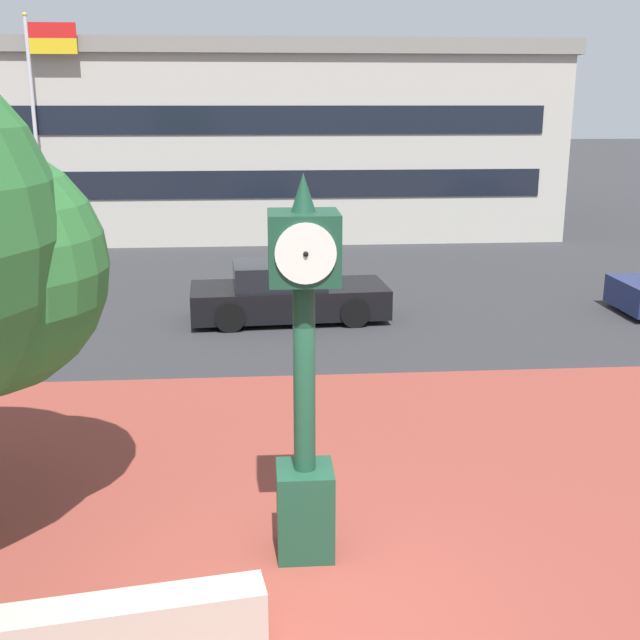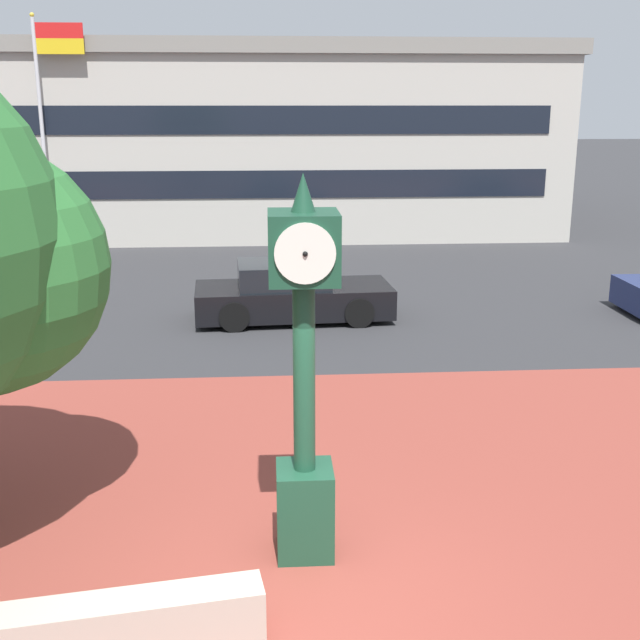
% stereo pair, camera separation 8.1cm
% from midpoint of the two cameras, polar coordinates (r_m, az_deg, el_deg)
% --- Properties ---
extents(ground_plane, '(200.00, 200.00, 0.00)m').
position_cam_midpoint_polar(ground_plane, '(7.92, -1.62, -20.41)').
color(ground_plane, '#2D2D30').
extents(plaza_brick_paving, '(44.00, 10.78, 0.01)m').
position_cam_midpoint_polar(plaza_brick_paving, '(9.08, -2.10, -15.28)').
color(plaza_brick_paving, brown).
rests_on(plaza_brick_paving, ground).
extents(planter_wall, '(3.22, 0.88, 0.50)m').
position_cam_midpoint_polar(planter_wall, '(7.59, -17.14, -20.60)').
color(planter_wall, '#ADA393').
rests_on(planter_wall, ground).
extents(street_clock, '(0.68, 0.80, 3.99)m').
position_cam_midpoint_polar(street_clock, '(8.00, -1.42, -4.35)').
color(street_clock, '#19422D').
rests_on(street_clock, ground).
extents(car_street_near, '(4.36, 2.05, 1.28)m').
position_cam_midpoint_polar(car_street_near, '(17.49, -2.54, 1.86)').
color(car_street_near, black).
rests_on(car_street_near, ground).
extents(flagpole_primary, '(1.55, 0.14, 7.26)m').
position_cam_midpoint_polar(flagpole_primary, '(26.88, -19.53, 13.76)').
color(flagpole_primary, silver).
rests_on(flagpole_primary, ground).
extents(civic_building, '(20.53, 16.21, 6.65)m').
position_cam_midpoint_polar(civic_building, '(34.39, -4.01, 13.07)').
color(civic_building, '#B2ADA3').
rests_on(civic_building, ground).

